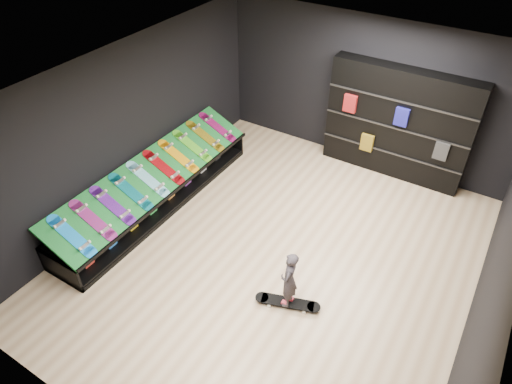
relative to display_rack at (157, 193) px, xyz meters
The scene contains 21 objects.
floor 2.56m from the display_rack, ahead, with size 6.00×7.00×0.01m, color beige.
ceiling 3.75m from the display_rack, ahead, with size 6.00×7.00×0.01m, color white.
wall_back 4.51m from the display_rack, 53.92° to the left, with size 6.00×0.02×3.00m, color black.
wall_front 4.51m from the display_rack, 53.92° to the right, with size 6.00×0.02×3.00m, color black.
wall_left 1.33m from the display_rack, behind, with size 0.02×7.00×3.00m, color black.
wall_right 5.69m from the display_rack, ahead, with size 0.02×7.00×3.00m, color black.
display_rack is the anchor object (origin of this frame).
turf_ramp 0.46m from the display_rack, ahead, with size 1.00×4.50×0.04m, color #0E5D20.
back_shelving 4.79m from the display_rack, 44.81° to the left, with size 2.79×0.33×2.23m, color black.
floor_skateboard 3.32m from the display_rack, 13.98° to the right, with size 0.98×0.22×0.09m, color black, non-canonical shape.
child 3.32m from the display_rack, 13.98° to the right, with size 0.22×0.16×0.59m, color black.
display_board_0 1.96m from the display_rack, 88.11° to the right, with size 0.98×0.22×0.09m, color blue, non-canonical shape.
display_board_1 1.56m from the display_rack, 87.57° to the right, with size 0.98×0.22×0.09m, color #2626BF, non-canonical shape.
display_board_2 1.16m from the display_rack, 86.60° to the right, with size 0.98×0.22×0.09m, color purple, non-canonical shape.
display_board_3 0.80m from the display_rack, 84.35° to the right, with size 0.98×0.22×0.09m, color #0C8C99, non-canonical shape.
display_board_4 0.54m from the display_rack, 73.46° to the right, with size 0.98×0.22×0.09m, color #0CB2E5, non-canonical shape.
display_board_5 0.54m from the display_rack, 73.46° to the left, with size 0.98×0.22×0.09m, color red, non-canonical shape.
display_board_6 0.80m from the display_rack, 84.35° to the left, with size 0.98×0.22×0.09m, color yellow, non-canonical shape.
display_board_7 1.16m from the display_rack, 86.60° to the left, with size 0.98×0.22×0.09m, color green, non-canonical shape.
display_board_8 1.56m from the display_rack, 87.57° to the left, with size 0.98×0.22×0.09m, color yellow, non-canonical shape.
display_board_9 1.96m from the display_rack, 88.11° to the left, with size 0.98×0.22×0.09m, color #E5198C, non-canonical shape.
Camera 1 is at (2.51, -4.68, 5.55)m, focal length 32.00 mm.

